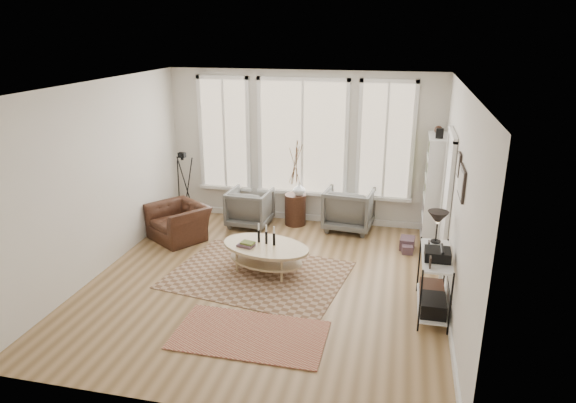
% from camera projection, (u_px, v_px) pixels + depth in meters
% --- Properties ---
extents(room, '(5.50, 5.54, 2.90)m').
position_uv_depth(room, '(267.00, 192.00, 7.25)').
color(room, '#A07D52').
rests_on(room, ground).
extents(bay_window, '(4.14, 0.12, 2.24)m').
position_uv_depth(bay_window, '(302.00, 140.00, 9.68)').
color(bay_window, '#DBBB85').
rests_on(bay_window, ground).
extents(door, '(0.09, 1.06, 2.22)m').
position_uv_depth(door, '(447.00, 200.00, 7.85)').
color(door, silver).
rests_on(door, ground).
extents(bookcase, '(0.31, 0.85, 2.06)m').
position_uv_depth(bookcase, '(434.00, 189.00, 8.93)').
color(bookcase, white).
rests_on(bookcase, ground).
extents(low_shelf, '(0.38, 1.08, 1.30)m').
position_uv_depth(low_shelf, '(434.00, 277.00, 6.75)').
color(low_shelf, white).
rests_on(low_shelf, ground).
extents(wall_art, '(0.04, 0.88, 0.44)m').
position_uv_depth(wall_art, '(461.00, 178.00, 6.30)').
color(wall_art, black).
rests_on(wall_art, ground).
extents(rug_main, '(2.87, 2.33, 0.01)m').
position_uv_depth(rug_main, '(258.00, 275.00, 7.92)').
color(rug_main, brown).
rests_on(rug_main, ground).
extents(rug_runner, '(1.88, 1.06, 0.01)m').
position_uv_depth(rug_runner, '(250.00, 335.00, 6.36)').
color(rug_runner, maroon).
rests_on(rug_runner, ground).
extents(coffee_table, '(1.57, 1.20, 0.65)m').
position_uv_depth(coffee_table, '(265.00, 251.00, 7.93)').
color(coffee_table, tan).
rests_on(coffee_table, ground).
extents(armchair_left, '(0.82, 0.84, 0.72)m').
position_uv_depth(armchair_left, '(250.00, 207.00, 9.80)').
color(armchair_left, slate).
rests_on(armchair_left, ground).
extents(armchair_right, '(0.95, 0.98, 0.81)m').
position_uv_depth(armchair_right, '(349.00, 208.00, 9.62)').
color(armchair_right, slate).
rests_on(armchair_right, ground).
extents(side_table, '(0.40, 0.40, 1.69)m').
position_uv_depth(side_table, '(295.00, 184.00, 9.70)').
color(side_table, '#3C2116').
rests_on(side_table, ground).
extents(vase, '(0.25, 0.25, 0.24)m').
position_uv_depth(vase, '(299.00, 189.00, 9.70)').
color(vase, silver).
rests_on(vase, side_table).
extents(accent_chair, '(1.28, 1.25, 0.63)m').
position_uv_depth(accent_chair, '(179.00, 222.00, 9.20)').
color(accent_chair, '#3C2116').
rests_on(accent_chair, ground).
extents(tripod_camera, '(0.48, 0.48, 1.36)m').
position_uv_depth(tripod_camera, '(184.00, 189.00, 10.02)').
color(tripod_camera, black).
rests_on(tripod_camera, ground).
extents(book_stack_near, '(0.27, 0.33, 0.20)m').
position_uv_depth(book_stack_near, '(407.00, 243.00, 8.84)').
color(book_stack_near, brown).
rests_on(book_stack_near, ground).
extents(book_stack_far, '(0.20, 0.24, 0.14)m').
position_uv_depth(book_stack_far, '(407.00, 249.00, 8.68)').
color(book_stack_far, brown).
rests_on(book_stack_far, ground).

